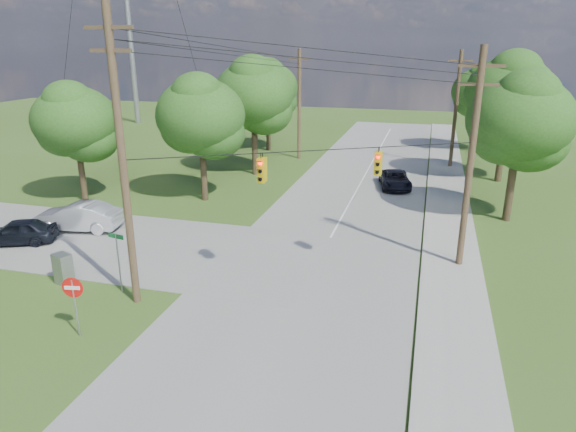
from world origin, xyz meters
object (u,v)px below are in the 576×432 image
(pole_ne, at_px, (471,158))
(car_cross_dark, at_px, (17,232))
(do_not_enter_sign, at_px, (73,294))
(pole_sw, at_px, (122,159))
(car_main_north, at_px, (395,179))
(control_cabinet, at_px, (63,269))
(car_cross_silver, at_px, (78,217))
(pole_north_e, at_px, (456,109))
(pole_north_w, at_px, (299,104))

(pole_ne, xyz_separation_m, car_cross_dark, (-23.32, -3.50, -4.74))
(do_not_enter_sign, bearing_deg, pole_sw, 67.07)
(car_cross_dark, xyz_separation_m, car_main_north, (19.11, 17.23, -0.06))
(car_cross_dark, height_order, car_main_north, car_cross_dark)
(pole_sw, bearing_deg, control_cabinet, 171.68)
(pole_sw, distance_m, control_cabinet, 6.88)
(car_cross_silver, relative_size, control_cabinet, 3.41)
(car_cross_dark, bearing_deg, car_main_north, 107.44)
(pole_sw, relative_size, pole_north_e, 1.20)
(car_cross_dark, height_order, do_not_enter_sign, do_not_enter_sign)
(pole_north_w, bearing_deg, control_cabinet, -97.28)
(pole_sw, relative_size, do_not_enter_sign, 4.95)
(pole_sw, relative_size, car_cross_dark, 2.95)
(pole_north_w, height_order, car_main_north, pole_north_w)
(car_main_north, height_order, control_cabinet, control_cabinet)
(pole_sw, bearing_deg, pole_ne, 29.38)
(car_cross_silver, bearing_deg, control_cabinet, 21.51)
(pole_sw, relative_size, control_cabinet, 8.15)
(pole_north_w, distance_m, car_cross_silver, 24.36)
(pole_sw, xyz_separation_m, do_not_enter_sign, (-0.65, -3.02, -4.46))
(pole_sw, xyz_separation_m, control_cabinet, (-4.10, 0.60, -5.49))
(car_cross_dark, xyz_separation_m, control_cabinet, (5.72, -3.50, 0.01))
(car_cross_dark, relative_size, control_cabinet, 2.77)
(pole_north_e, xyz_separation_m, control_cabinet, (-17.60, -29.00, -4.39))
(pole_north_w, bearing_deg, car_main_north, -40.48)
(pole_sw, height_order, do_not_enter_sign, pole_sw)
(pole_sw, xyz_separation_m, car_cross_dark, (-9.82, 4.10, -5.50))
(pole_ne, xyz_separation_m, car_cross_silver, (-21.48, -0.75, -4.61))
(car_main_north, height_order, do_not_enter_sign, do_not_enter_sign)
(pole_north_e, relative_size, pole_north_w, 1.00)
(car_cross_silver, bearing_deg, pole_ne, 81.70)
(pole_north_w, height_order, do_not_enter_sign, pole_north_w)
(pole_north_e, relative_size, car_cross_silver, 1.99)
(do_not_enter_sign, bearing_deg, car_main_north, 56.94)
(car_cross_dark, height_order, control_cabinet, control_cabinet)
(pole_north_w, distance_m, control_cabinet, 29.56)
(pole_sw, height_order, pole_north_e, pole_sw)
(pole_sw, xyz_separation_m, pole_ne, (13.50, 7.60, -0.76))
(car_cross_dark, xyz_separation_m, car_cross_silver, (1.84, 2.75, 0.13))
(pole_sw, distance_m, pole_north_w, 29.62)
(car_cross_silver, distance_m, do_not_enter_sign, 12.33)
(pole_north_e, height_order, car_cross_silver, pole_north_e)
(pole_sw, height_order, car_cross_silver, pole_sw)
(pole_north_e, relative_size, do_not_enter_sign, 4.12)
(control_cabinet, bearing_deg, car_cross_silver, 142.36)
(pole_north_e, height_order, car_main_north, pole_north_e)
(pole_sw, distance_m, pole_north_e, 32.55)
(pole_sw, xyz_separation_m, pole_north_w, (-0.40, 29.60, -1.10))
(pole_ne, bearing_deg, car_cross_silver, -178.01)
(car_main_north, relative_size, control_cabinet, 3.11)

